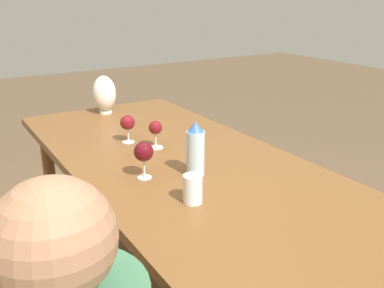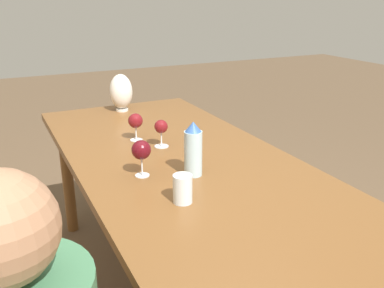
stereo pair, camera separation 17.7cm
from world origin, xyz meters
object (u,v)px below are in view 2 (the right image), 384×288
Objects in this scene: water_tumbler at (183,189)px; wine_glass_2 at (141,151)px; vase at (121,92)px; wine_glass_1 at (161,128)px; water_bottle at (193,150)px; wine_glass_0 at (135,121)px.

wine_glass_2 reaches higher than water_tumbler.
wine_glass_2 is (-1.00, 0.22, -0.01)m from vase.
water_tumbler is 1.29m from vase.
wine_glass_2 is (0.28, 0.05, 0.06)m from water_tumbler.
wine_glass_1 is (0.56, -0.15, 0.04)m from water_tumbler.
vase is 1.53× the size of wine_glass_2.
wine_glass_1 reaches higher than water_tumbler.
vase is at bearing -1.69° from water_bottle.
vase is 0.58m from wine_glass_0.
water_bottle is 0.25m from water_tumbler.
water_tumbler is (-0.20, 0.14, -0.06)m from water_bottle.
wine_glass_2 is at bearing 10.38° from water_tumbler.
wine_glass_1 is at bearing 178.30° from vase.
water_bottle is at bearing -113.18° from wine_glass_2.
vase is at bearing -1.70° from wine_glass_1.
wine_glass_1 is at bearing -1.67° from water_bottle.
water_bottle is 1.50× the size of wine_glass_2.
wine_glass_2 reaches higher than wine_glass_1.
vase is (1.08, -0.03, 0.01)m from water_bottle.
vase reaches higher than wine_glass_0.
water_bottle reaches higher than water_tumbler.
wine_glass_0 is at bearing -15.76° from wine_glass_2.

